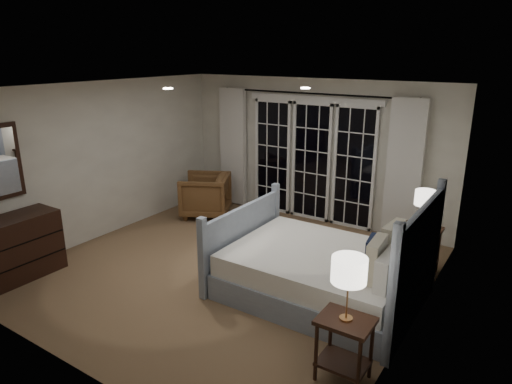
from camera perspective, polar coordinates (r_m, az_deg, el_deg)
The scene contains 19 objects.
floor at distance 6.52m, azimuth -3.35°, elevation -9.59°, with size 5.00×5.00×0.00m, color olive.
ceiling at distance 5.83m, azimuth -3.79°, elevation 12.89°, with size 5.00×5.00×0.00m, color white.
wall_left at distance 7.78m, azimuth -18.51°, elevation 3.81°, with size 0.02×5.00×2.50m, color silver.
wall_right at distance 5.04m, azimuth 19.89°, elevation -3.44°, with size 0.02×5.00×2.50m, color silver.
wall_back at distance 8.13m, azimuth 7.09°, elevation 5.14°, with size 5.00×0.02×2.50m, color silver.
wall_front at distance 4.44m, azimuth -23.38°, elevation -6.64°, with size 5.00×0.02×2.50m, color silver.
french_doors at distance 8.13m, azimuth 6.92°, elevation 3.99°, with size 2.50×0.04×2.20m.
curtain_rod at distance 7.89m, azimuth 7.03°, elevation 12.12°, with size 0.03×0.03×3.50m, color black.
curtain_left at distance 8.89m, azimuth -2.88°, elevation 5.63°, with size 0.55×0.10×2.25m, color silver.
curtain_right at distance 7.48m, azimuth 18.02°, elevation 2.55°, with size 0.55×0.10×2.25m, color silver.
downlight_a at distance 5.91m, azimuth 6.20°, elevation 12.79°, with size 0.12×0.12×0.01m, color white.
downlight_b at distance 5.92m, azimuth -10.95°, elevation 12.59°, with size 0.12×0.12×0.01m, color white.
bed at distance 5.76m, azimuth 8.44°, elevation -9.76°, with size 2.36×1.70×1.38m.
nightstand_left at distance 4.44m, azimuth 11.00°, elevation -17.71°, with size 0.49×0.39×0.64m.
nightstand_right at distance 6.62m, azimuth 19.82°, elevation -6.06°, with size 0.51×0.41×0.66m.
lamp_left at distance 4.09m, azimuth 11.57°, elevation -9.60°, with size 0.31×0.31×0.61m.
lamp_right at distance 6.40m, azimuth 20.40°, elevation -0.76°, with size 0.27×0.27×0.53m.
armchair at distance 8.46m, azimuth -6.36°, elevation -0.38°, with size 0.83×0.86×0.78m, color brown.
dresser at distance 6.88m, azimuth -28.18°, elevation -6.33°, with size 0.52×1.21×0.86m.
Camera 1 is at (3.51, -4.64, 2.95)m, focal length 32.00 mm.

